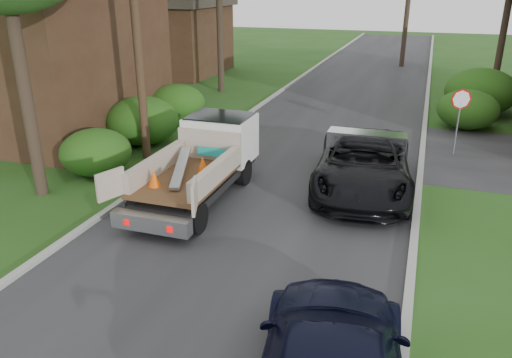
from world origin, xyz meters
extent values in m
plane|color=#244814|center=(0.00, 0.00, 0.00)|extent=(120.00, 120.00, 0.00)
cube|color=#28282B|center=(0.00, 10.00, 0.00)|extent=(8.00, 90.00, 0.02)
cube|color=#9E9E99|center=(-4.10, 10.00, 0.06)|extent=(0.20, 90.00, 0.12)
cube|color=#9E9E99|center=(4.10, 10.00, 0.06)|extent=(0.20, 90.00, 0.12)
cylinder|color=slate|center=(5.20, 9.00, 1.00)|extent=(0.06, 0.06, 2.00)
cylinder|color=#B20A0A|center=(5.20, 9.00, 2.10)|extent=(0.71, 0.32, 0.76)
cylinder|color=#382619|center=(-5.50, 5.00, 5.00)|extent=(0.30, 0.30, 10.00)
cube|color=#3B2418|center=(-12.00, 7.00, 3.25)|extent=(9.00, 8.00, 6.50)
cube|color=#3B2418|center=(-13.50, 22.00, 2.25)|extent=(7.00, 7.00, 4.50)
ellipsoid|color=#1E4910|center=(-6.20, 3.00, 0.77)|extent=(2.34, 2.34, 1.53)
ellipsoid|color=#1E4910|center=(-6.50, 6.50, 0.94)|extent=(2.86, 2.86, 1.87)
ellipsoid|color=#1E4910|center=(-6.80, 10.00, 0.85)|extent=(2.60, 2.60, 1.70)
ellipsoid|color=#1E4910|center=(5.80, 13.00, 0.85)|extent=(2.60, 2.60, 1.70)
ellipsoid|color=#1E4910|center=(6.50, 16.00, 1.10)|extent=(3.38, 3.38, 2.21)
cylinder|color=#2D2119|center=(-6.80, 1.00, 4.00)|extent=(0.36, 0.36, 8.00)
cylinder|color=#2D2119|center=(-7.50, 17.00, 4.50)|extent=(0.36, 0.36, 9.00)
cylinder|color=#2D2119|center=(7.50, 20.00, 4.25)|extent=(0.36, 0.36, 8.50)
cylinder|color=#2D2119|center=(-14.00, 13.00, 4.50)|extent=(0.36, 0.36, 9.00)
cylinder|color=black|center=(-2.96, 3.67, 0.41)|extent=(0.28, 0.83, 0.83)
cylinder|color=black|center=(-1.21, 3.67, 0.41)|extent=(0.28, 0.83, 0.83)
cylinder|color=black|center=(-2.95, 0.19, 0.41)|extent=(0.28, 0.83, 0.83)
cylinder|color=black|center=(-1.21, 0.19, 0.41)|extent=(0.28, 0.83, 0.83)
cube|color=black|center=(-2.08, 2.02, 0.57)|extent=(1.84, 5.33, 0.22)
cube|color=white|center=(-2.09, 3.95, 1.38)|extent=(2.02, 1.65, 1.42)
cube|color=black|center=(-2.09, 3.95, 1.88)|extent=(1.88, 1.52, 0.50)
cube|color=#472D19|center=(-2.08, 1.38, 0.92)|extent=(2.02, 3.31, 0.11)
cube|color=beige|center=(-2.09, 3.03, 1.42)|extent=(2.02, 0.09, 0.92)
cube|color=beige|center=(-3.00, 1.38, 1.24)|extent=(0.23, 3.12, 0.55)
cube|color=beige|center=(-1.17, 1.38, 1.24)|extent=(0.23, 3.12, 0.55)
cube|color=silver|center=(-2.08, -0.59, 0.50)|extent=(2.11, 0.32, 0.41)
cube|color=#B20505|center=(-2.68, -0.76, 0.50)|extent=(0.15, 0.04, 0.15)
cube|color=#B20505|center=(-1.48, -0.76, 0.50)|extent=(0.15, 0.04, 0.15)
cube|color=beige|center=(-3.23, -0.46, 1.33)|extent=(0.35, 0.80, 0.73)
cube|color=beige|center=(-0.93, -0.45, 1.33)|extent=(0.35, 0.80, 0.73)
cube|color=silver|center=(-2.27, 1.47, 1.23)|extent=(1.00, 2.34, 0.42)
cone|color=#F2590A|center=(-2.59, 0.55, 1.20)|extent=(0.33, 0.33, 0.46)
cone|color=#F2590A|center=(-1.81, 1.93, 1.20)|extent=(0.33, 0.33, 0.46)
cube|color=#148C84|center=(-1.86, 2.80, 1.29)|extent=(1.01, 0.09, 0.26)
imported|color=black|center=(2.40, 4.50, 0.84)|extent=(3.36, 6.31, 1.69)
camera|label=1|loc=(3.91, -10.18, 6.03)|focal=35.00mm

